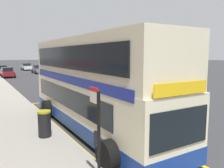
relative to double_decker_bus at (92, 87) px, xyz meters
The scene contains 9 objects.
ground_plane 24.34m from the double_decker_bus, 84.19° to the left, with size 260.00×260.00×0.00m, color #333335.
double_decker_bus is the anchor object (origin of this frame).
bus_bay_markings 2.06m from the double_decker_bus, 107.89° to the left, with size 3.03×14.65×0.01m.
bus_stop_sign 5.32m from the double_decker_bus, 114.25° to the right, with size 0.09×0.51×2.65m.
parked_car_grey_ahead 37.73m from the double_decker_bus, 91.08° to the left, with size 2.09×4.20×1.62m.
parked_car_grey_far 35.67m from the double_decker_bus, 81.11° to the left, with size 2.09×4.20×1.62m.
parked_car_maroon_kerbside 29.70m from the double_decker_bus, 91.29° to the left, with size 2.09×4.20×1.62m.
parked_car_white_distant 46.02m from the double_decker_bus, 83.56° to the left, with size 2.09×4.20×1.62m.
litter_bin 2.81m from the double_decker_bus, behind, with size 0.57×0.57×1.13m.
Camera 1 is at (-7.19, -1.98, 3.63)m, focal length 36.24 mm.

